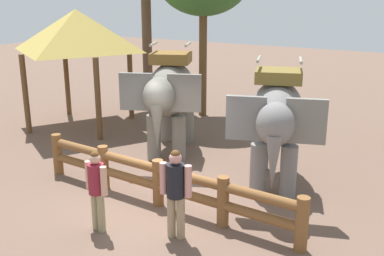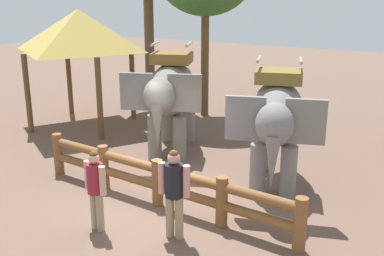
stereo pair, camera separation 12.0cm
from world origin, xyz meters
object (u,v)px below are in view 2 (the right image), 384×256
(tourist_man_in_blue, at_px, (95,185))
(elephant_center, at_px, (276,117))
(thatched_shelter, at_px, (79,31))
(tourist_woman_in_black, at_px, (174,188))
(log_fence, at_px, (157,179))
(elephant_near_left, at_px, (171,93))

(tourist_man_in_blue, bearing_deg, elephant_center, 60.42)
(tourist_man_in_blue, distance_m, thatched_shelter, 7.98)
(elephant_center, height_order, thatched_shelter, thatched_shelter)
(tourist_woman_in_black, bearing_deg, elephant_center, 77.95)
(tourist_woman_in_black, bearing_deg, log_fence, 138.45)
(log_fence, bearing_deg, elephant_center, 52.32)
(tourist_man_in_blue, bearing_deg, thatched_shelter, 135.91)
(elephant_near_left, bearing_deg, log_fence, -61.03)
(log_fence, distance_m, elephant_center, 3.10)
(elephant_near_left, height_order, thatched_shelter, thatched_shelter)
(tourist_woman_in_black, height_order, tourist_man_in_blue, tourist_woman_in_black)
(log_fence, distance_m, tourist_woman_in_black, 1.50)
(log_fence, height_order, tourist_woman_in_black, tourist_woman_in_black)
(elephant_near_left, relative_size, tourist_woman_in_black, 2.11)
(elephant_near_left, distance_m, tourist_man_in_blue, 4.78)
(elephant_near_left, xyz_separation_m, elephant_center, (3.45, -0.74, -0.05))
(elephant_center, distance_m, tourist_man_in_blue, 4.42)
(tourist_woman_in_black, relative_size, thatched_shelter, 0.41)
(log_fence, height_order, thatched_shelter, thatched_shelter)
(elephant_near_left, xyz_separation_m, tourist_man_in_blue, (1.30, -4.53, -0.82))
(elephant_near_left, xyz_separation_m, thatched_shelter, (-4.19, 0.79, 1.47))
(tourist_man_in_blue, bearing_deg, elephant_near_left, 106.01)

